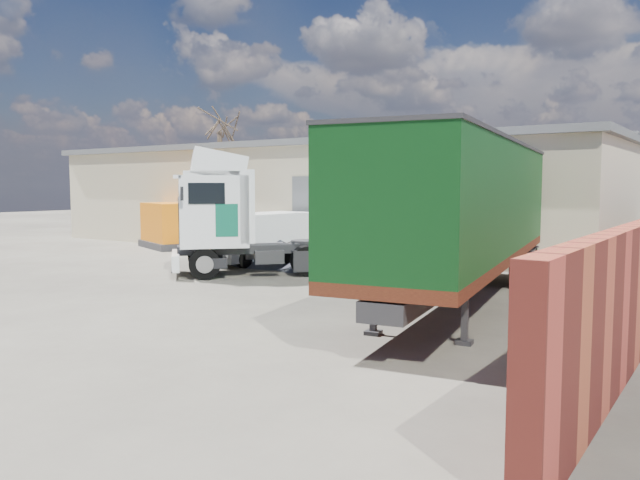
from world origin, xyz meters
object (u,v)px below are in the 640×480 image
Objects in this scene: bare_tree at (220,118)px; box_trailer at (463,206)px; orange_skip at (171,228)px; tractor_unit at (237,222)px; panel_van at (255,237)px.

bare_tree is 30.61m from box_trailer.
box_trailer reaches higher than orange_skip.
bare_tree reaches higher than box_trailer.
tractor_unit reaches higher than box_trailer.
bare_tree reaches higher than tractor_unit.
panel_van is at bearing -42.49° from bare_tree.
bare_tree is 14.55m from orange_skip.
box_trailer is at bearing -15.22° from panel_van.
panel_van is 1.20× the size of orange_skip.
tractor_unit is 1.53× the size of orange_skip.
box_trailer is 19.20m from orange_skip.
box_trailer is 3.11× the size of orange_skip.
tractor_unit is 10.69m from orange_skip.
bare_tree is 1.47× the size of tractor_unit.
panel_van is at bearing 150.78° from box_trailer.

